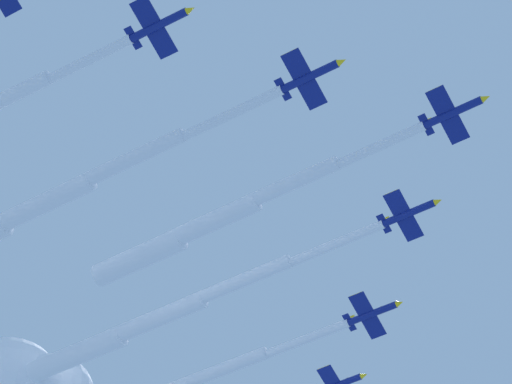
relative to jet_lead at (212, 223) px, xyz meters
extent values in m
cylinder|color=navy|center=(-35.91, 14.54, 0.08)|extent=(8.88, 4.63, 1.40)
cone|color=yellow|center=(-40.61, 16.40, 0.08)|extent=(1.70, 1.72, 1.33)
cylinder|color=black|center=(-31.50, 12.78, 0.08)|extent=(0.95, 1.20, 1.05)
ellipsoid|color=black|center=(-37.81, 15.12, 0.52)|extent=(2.11, 1.58, 0.89)
cube|color=navy|center=(-35.41, 14.35, 0.03)|extent=(5.46, 8.41, 2.91)
cube|color=yellow|center=(-36.76, 10.95, -1.18)|extent=(2.39, 1.50, 0.33)
cube|color=yellow|center=(-34.07, 17.71, 1.36)|extent=(2.39, 1.50, 0.33)
cube|color=navy|center=(-32.40, 13.14, 0.08)|extent=(2.15, 3.24, 1.15)
cube|color=yellow|center=(-32.52, 12.85, 0.97)|extent=(1.57, 1.21, 1.83)
cylinder|color=white|center=(-25.01, 10.19, 0.08)|extent=(14.94, 7.34, 1.78)
cylinder|color=white|center=(-12.49, 5.51, 0.17)|extent=(15.27, 8.17, 2.68)
cylinder|color=white|center=(-0.21, 0.20, 0.04)|extent=(15.60, 9.00, 3.57)
cylinder|color=white|center=(12.05, -5.13, -0.11)|extent=(15.93, 9.83, 4.46)
cylinder|color=navy|center=(-28.50, -4.77, 1.95)|extent=(8.90, 4.54, 1.39)
cone|color=yellow|center=(-33.21, -2.95, 1.95)|extent=(1.69, 1.70, 1.32)
cylinder|color=black|center=(-24.07, -6.48, 1.95)|extent=(0.94, 1.19, 1.04)
ellipsoid|color=black|center=(-30.40, -4.19, 2.39)|extent=(2.11, 1.56, 0.88)
cube|color=navy|center=(-27.99, -4.95, 1.90)|extent=(5.41, 8.45, 2.78)
cube|color=yellow|center=(-29.31, -8.38, 0.76)|extent=(2.40, 1.48, 0.32)
cube|color=yellow|center=(-26.68, -1.56, 3.18)|extent=(2.40, 1.48, 0.32)
cube|color=navy|center=(-24.97, -6.13, 1.95)|extent=(2.13, 3.26, 1.10)
cube|color=yellow|center=(-25.08, -6.41, 2.85)|extent=(1.56, 1.17, 1.84)
cylinder|color=white|center=(-16.38, -9.45, 1.95)|extent=(17.67, 8.23, 1.77)
cylinder|color=white|center=(-1.47, -14.91, 2.04)|extent=(17.99, 9.06, 2.65)
cylinder|color=white|center=(13.19, -21.00, 1.91)|extent=(18.31, 9.89, 3.54)
cylinder|color=white|center=(27.85, -27.12, 1.77)|extent=(18.62, 10.71, 4.42)
cylinder|color=navy|center=(-17.50, 23.94, -0.34)|extent=(8.90, 4.58, 1.41)
cone|color=yellow|center=(-22.20, 25.77, -0.34)|extent=(1.70, 1.72, 1.34)
cylinder|color=black|center=(-13.07, 22.21, -0.34)|extent=(0.94, 1.20, 1.06)
ellipsoid|color=black|center=(-19.40, 24.51, 0.10)|extent=(2.11, 1.57, 0.90)
cube|color=navy|center=(-16.99, 23.76, -0.38)|extent=(5.40, 8.39, 2.97)
cube|color=yellow|center=(-18.31, 20.36, -1.62)|extent=(2.39, 1.48, 0.33)
cube|color=yellow|center=(-15.68, 27.11, 0.98)|extent=(2.39, 1.48, 0.33)
cube|color=navy|center=(-13.97, 22.57, -0.34)|extent=(2.13, 3.24, 1.17)
cube|color=yellow|center=(-14.09, 22.27, 0.56)|extent=(1.58, 1.21, 1.83)
cylinder|color=white|center=(-5.51, 19.27, -0.34)|extent=(17.40, 8.19, 1.79)
cylinder|color=white|center=(9.16, 13.86, -0.24)|extent=(17.72, 9.02, 2.69)
cylinder|color=white|center=(23.58, 7.83, -0.38)|extent=(18.05, 9.86, 3.58)
cylinder|color=navy|center=(-21.08, -24.07, 0.60)|extent=(8.91, 4.50, 1.40)
cone|color=yellow|center=(-25.80, -22.28, 0.60)|extent=(1.69, 1.71, 1.33)
cylinder|color=black|center=(-16.64, -25.76, 0.60)|extent=(0.93, 1.19, 1.05)
ellipsoid|color=black|center=(-22.99, -23.51, 1.04)|extent=(2.11, 1.55, 0.89)
cube|color=navy|center=(-20.57, -24.25, 0.55)|extent=(5.36, 8.42, 2.89)
cube|color=yellow|center=(-21.87, -27.67, -0.65)|extent=(2.40, 1.47, 0.32)
cube|color=yellow|center=(-19.29, -20.87, 1.88)|extent=(2.40, 1.47, 0.32)
cube|color=navy|center=(-17.55, -25.41, 0.60)|extent=(2.11, 3.25, 1.15)
cube|color=yellow|center=(-17.66, -25.70, 1.50)|extent=(1.57, 1.19, 1.83)
cylinder|color=white|center=(-9.35, -28.53, 0.60)|extent=(16.76, 7.79, 1.78)
cylinder|color=white|center=(4.78, -33.59, 0.70)|extent=(17.08, 8.62, 2.67)
cylinder|color=navy|center=(0.92, 33.34, 2.40)|extent=(8.92, 4.42, 1.39)
cone|color=yellow|center=(-3.82, 35.09, 2.40)|extent=(1.68, 1.69, 1.32)
cylinder|color=black|center=(5.38, 31.69, 2.40)|extent=(0.92, 1.18, 1.04)
ellipsoid|color=black|center=(-0.99, 33.89, 2.84)|extent=(2.11, 1.53, 0.88)
cube|color=navy|center=(1.43, 33.17, 2.35)|extent=(5.32, 8.47, 2.72)
cube|color=yellow|center=(0.16, 29.71, 1.23)|extent=(2.40, 1.45, 0.31)
cube|color=yellow|center=(2.70, 36.58, 3.61)|extent=(2.40, 1.45, 0.31)
cube|color=navy|center=(4.47, 32.03, 2.40)|extent=(2.10, 3.27, 1.08)
cube|color=yellow|center=(4.37, 31.76, 3.30)|extent=(1.56, 1.14, 1.84)
cylinder|color=white|center=(11.83, 29.31, 2.40)|extent=(14.79, 6.89, 1.76)
cylinder|color=white|center=(24.26, 25.02, 2.49)|extent=(15.10, 7.72, 2.65)
cone|color=yellow|center=(-18.36, -41.51, 2.91)|extent=(1.70, 1.71, 1.32)
ellipsoid|color=black|center=(-15.56, -42.78, 3.35)|extent=(2.11, 1.57, 0.89)
cube|color=yellow|center=(-11.82, -40.18, 4.14)|extent=(2.39, 1.50, 0.32)
cube|color=yellow|center=(18.55, 39.17, 1.58)|extent=(2.40, 1.47, 0.34)
camera|label=1|loc=(-25.87, 116.88, -129.04)|focal=84.13mm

